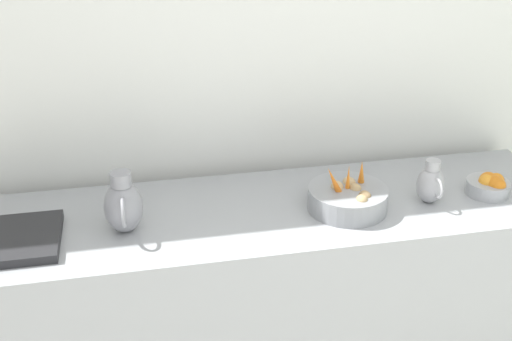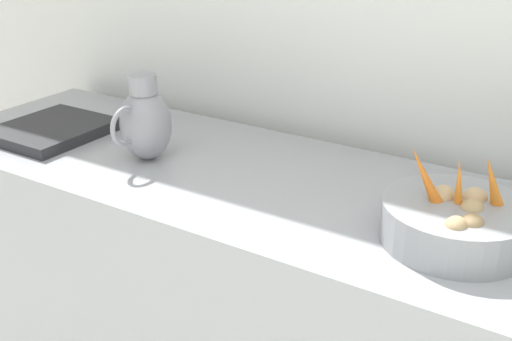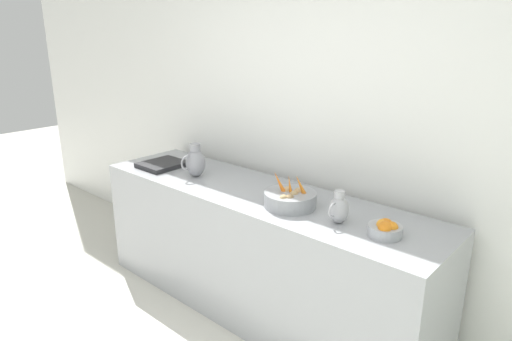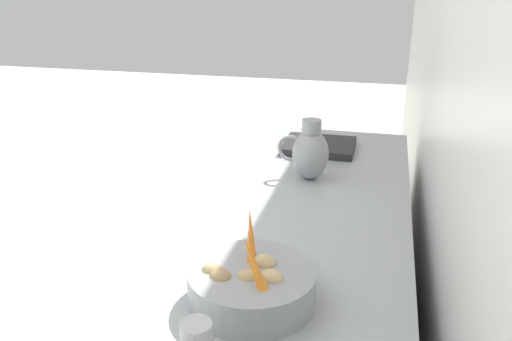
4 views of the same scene
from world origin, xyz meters
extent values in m
cylinder|color=gray|center=(-1.43, 0.11, 0.96)|extent=(0.33, 0.33, 0.09)
torus|color=gray|center=(-1.43, 0.11, 0.92)|extent=(0.19, 0.19, 0.01)
cone|color=orange|center=(-1.40, 0.04, 1.06)|extent=(0.07, 0.11, 0.16)
cone|color=orange|center=(-1.42, 0.10, 1.05)|extent=(0.05, 0.04, 0.14)
cone|color=orange|center=(-1.45, 0.17, 1.06)|extent=(0.11, 0.07, 0.16)
ellipsoid|color=tan|center=(-1.45, 0.07, 1.01)|extent=(0.06, 0.05, 0.05)
ellipsoid|color=tan|center=(-1.48, 0.13, 1.01)|extent=(0.06, 0.05, 0.04)
ellipsoid|color=tan|center=(-1.42, 0.14, 1.01)|extent=(0.06, 0.05, 0.04)
ellipsoid|color=tan|center=(-1.33, 0.13, 1.01)|extent=(0.05, 0.05, 0.04)
ellipsoid|color=#9E7F56|center=(-1.36, 0.16, 1.01)|extent=(0.06, 0.05, 0.04)
ellipsoid|color=gray|center=(-1.43, -0.80, 1.02)|extent=(0.15, 0.15, 0.21)
cylinder|color=gray|center=(-1.43, -0.80, 1.14)|extent=(0.08, 0.08, 0.06)
torus|color=gray|center=(-1.35, -0.80, 1.04)|extent=(0.11, 0.01, 0.11)
cylinder|color=#A3A3A8|center=(-1.41, 0.47, 1.09)|extent=(0.06, 0.06, 0.04)
cube|color=#232326|center=(-1.42, -1.19, 0.93)|extent=(0.34, 0.30, 0.04)
camera|label=1|loc=(0.78, -0.73, 2.23)|focal=45.11mm
camera|label=2|loc=(-0.16, 0.38, 1.62)|focal=43.78mm
camera|label=3|loc=(0.68, 1.70, 1.98)|focal=31.57mm
camera|label=4|loc=(-1.72, 1.19, 1.70)|focal=35.86mm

